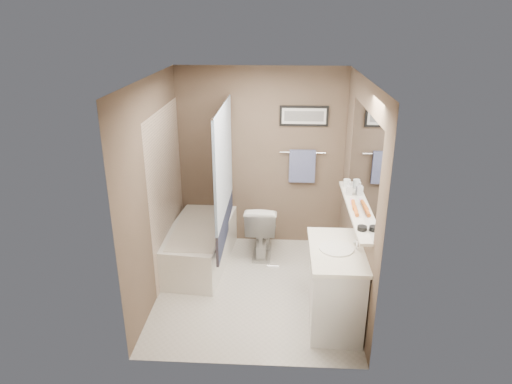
# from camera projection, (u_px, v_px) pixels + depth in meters

# --- Properties ---
(ground) EXTENTS (2.50, 2.50, 0.00)m
(ground) POSITION_uv_depth(u_px,v_px,m) (255.00, 288.00, 5.33)
(ground) COLOR beige
(ground) RESTS_ON ground
(ceiling) EXTENTS (2.20, 2.50, 0.04)m
(ceiling) POSITION_uv_depth(u_px,v_px,m) (255.00, 81.00, 4.46)
(ceiling) COLOR white
(ceiling) RESTS_ON wall_back
(wall_back) EXTENTS (2.20, 0.04, 2.40)m
(wall_back) POSITION_uv_depth(u_px,v_px,m) (261.00, 159.00, 6.03)
(wall_back) COLOR brown
(wall_back) RESTS_ON ground
(wall_front) EXTENTS (2.20, 0.04, 2.40)m
(wall_front) POSITION_uv_depth(u_px,v_px,m) (246.00, 247.00, 3.75)
(wall_front) COLOR brown
(wall_front) RESTS_ON ground
(wall_left) EXTENTS (0.04, 2.50, 2.40)m
(wall_left) POSITION_uv_depth(u_px,v_px,m) (156.00, 191.00, 4.95)
(wall_left) COLOR brown
(wall_left) RESTS_ON ground
(wall_right) EXTENTS (0.04, 2.50, 2.40)m
(wall_right) POSITION_uv_depth(u_px,v_px,m) (357.00, 195.00, 4.83)
(wall_right) COLOR brown
(wall_right) RESTS_ON ground
(tile_surround) EXTENTS (0.02, 1.55, 2.00)m
(tile_surround) POSITION_uv_depth(u_px,v_px,m) (167.00, 191.00, 5.49)
(tile_surround) COLOR #CBB19A
(tile_surround) RESTS_ON wall_left
(curtain_rod) EXTENTS (0.02, 1.55, 0.02)m
(curtain_rod) POSITION_uv_depth(u_px,v_px,m) (222.00, 105.00, 5.07)
(curtain_rod) COLOR silver
(curtain_rod) RESTS_ON wall_left
(curtain_upper) EXTENTS (0.03, 1.45, 1.28)m
(curtain_upper) POSITION_uv_depth(u_px,v_px,m) (223.00, 160.00, 5.30)
(curtain_upper) COLOR white
(curtain_upper) RESTS_ON curtain_rod
(curtain_lower) EXTENTS (0.03, 1.45, 0.36)m
(curtain_lower) POSITION_uv_depth(u_px,v_px,m) (225.00, 224.00, 5.60)
(curtain_lower) COLOR #282F4C
(curtain_lower) RESTS_ON curtain_rod
(mirror) EXTENTS (0.02, 1.60, 1.00)m
(mirror) POSITION_uv_depth(u_px,v_px,m) (363.00, 161.00, 4.54)
(mirror) COLOR silver
(mirror) RESTS_ON wall_right
(shelf) EXTENTS (0.12, 1.60, 0.03)m
(shelf) POSITION_uv_depth(u_px,v_px,m) (354.00, 209.00, 4.73)
(shelf) COLOR silver
(shelf) RESTS_ON wall_right
(towel_bar) EXTENTS (0.60, 0.02, 0.02)m
(towel_bar) POSITION_uv_depth(u_px,v_px,m) (303.00, 153.00, 5.96)
(towel_bar) COLOR silver
(towel_bar) RESTS_ON wall_back
(towel) EXTENTS (0.34, 0.05, 0.44)m
(towel) POSITION_uv_depth(u_px,v_px,m) (302.00, 166.00, 6.00)
(towel) COLOR #808CBB
(towel) RESTS_ON towel_bar
(art_frame) EXTENTS (0.62, 0.02, 0.26)m
(art_frame) POSITION_uv_depth(u_px,v_px,m) (304.00, 116.00, 5.80)
(art_frame) COLOR black
(art_frame) RESTS_ON wall_back
(art_mat) EXTENTS (0.56, 0.00, 0.20)m
(art_mat) POSITION_uv_depth(u_px,v_px,m) (304.00, 116.00, 5.78)
(art_mat) COLOR white
(art_mat) RESTS_ON art_frame
(art_image) EXTENTS (0.50, 0.00, 0.13)m
(art_image) POSITION_uv_depth(u_px,v_px,m) (304.00, 116.00, 5.78)
(art_image) COLOR #595959
(art_image) RESTS_ON art_mat
(door) EXTENTS (0.80, 0.02, 2.00)m
(door) POSITION_uv_depth(u_px,v_px,m) (313.00, 271.00, 3.78)
(door) COLOR silver
(door) RESTS_ON wall_front
(door_handle) EXTENTS (0.10, 0.02, 0.02)m
(door_handle) POSITION_uv_depth(u_px,v_px,m) (273.00, 267.00, 3.85)
(door_handle) COLOR silver
(door_handle) RESTS_ON door
(bathtub) EXTENTS (0.84, 1.56, 0.50)m
(bathtub) POSITION_uv_depth(u_px,v_px,m) (199.00, 244.00, 5.81)
(bathtub) COLOR white
(bathtub) RESTS_ON ground
(tub_rim) EXTENTS (0.56, 1.36, 0.02)m
(tub_rim) POSITION_uv_depth(u_px,v_px,m) (198.00, 227.00, 5.72)
(tub_rim) COLOR silver
(tub_rim) RESTS_ON bathtub
(toilet) EXTENTS (0.43, 0.72, 0.72)m
(toilet) POSITION_uv_depth(u_px,v_px,m) (262.00, 228.00, 5.99)
(toilet) COLOR silver
(toilet) RESTS_ON ground
(vanity) EXTENTS (0.53, 0.92, 0.80)m
(vanity) POSITION_uv_depth(u_px,v_px,m) (336.00, 287.00, 4.63)
(vanity) COLOR white
(vanity) RESTS_ON ground
(countertop) EXTENTS (0.54, 0.96, 0.04)m
(countertop) POSITION_uv_depth(u_px,v_px,m) (337.00, 251.00, 4.47)
(countertop) COLOR white
(countertop) RESTS_ON vanity
(sink_basin) EXTENTS (0.34, 0.34, 0.01)m
(sink_basin) POSITION_uv_depth(u_px,v_px,m) (336.00, 248.00, 4.47)
(sink_basin) COLOR white
(sink_basin) RESTS_ON countertop
(faucet_spout) EXTENTS (0.02, 0.02, 0.10)m
(faucet_spout) POSITION_uv_depth(u_px,v_px,m) (357.00, 245.00, 4.44)
(faucet_spout) COLOR white
(faucet_spout) RESTS_ON countertop
(faucet_knob) EXTENTS (0.05, 0.05, 0.05)m
(faucet_knob) POSITION_uv_depth(u_px,v_px,m) (356.00, 242.00, 4.54)
(faucet_knob) COLOR silver
(faucet_knob) RESTS_ON countertop
(candle_bowl_near) EXTENTS (0.09, 0.09, 0.04)m
(candle_bowl_near) POSITION_uv_depth(u_px,v_px,m) (362.00, 228.00, 4.23)
(candle_bowl_near) COLOR black
(candle_bowl_near) RESTS_ON shelf
(hair_brush_front) EXTENTS (0.05, 0.22, 0.04)m
(hair_brush_front) POSITION_uv_depth(u_px,v_px,m) (356.00, 211.00, 4.60)
(hair_brush_front) COLOR #D4601D
(hair_brush_front) RESTS_ON shelf
(hair_brush_back) EXTENTS (0.05, 0.22, 0.04)m
(hair_brush_back) POSITION_uv_depth(u_px,v_px,m) (354.00, 205.00, 4.74)
(hair_brush_back) COLOR #CA5E1C
(hair_brush_back) RESTS_ON shelf
(pink_comb) EXTENTS (0.04, 0.16, 0.01)m
(pink_comb) POSITION_uv_depth(u_px,v_px,m) (352.00, 202.00, 4.87)
(pink_comb) COLOR #FE9BD0
(pink_comb) RESTS_ON shelf
(glass_jar) EXTENTS (0.08, 0.08, 0.10)m
(glass_jar) POSITION_uv_depth(u_px,v_px,m) (347.00, 184.00, 5.26)
(glass_jar) COLOR white
(glass_jar) RESTS_ON shelf
(soap_bottle) EXTENTS (0.07, 0.08, 0.15)m
(soap_bottle) POSITION_uv_depth(u_px,v_px,m) (350.00, 188.00, 5.05)
(soap_bottle) COLOR #999999
(soap_bottle) RESTS_ON shelf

